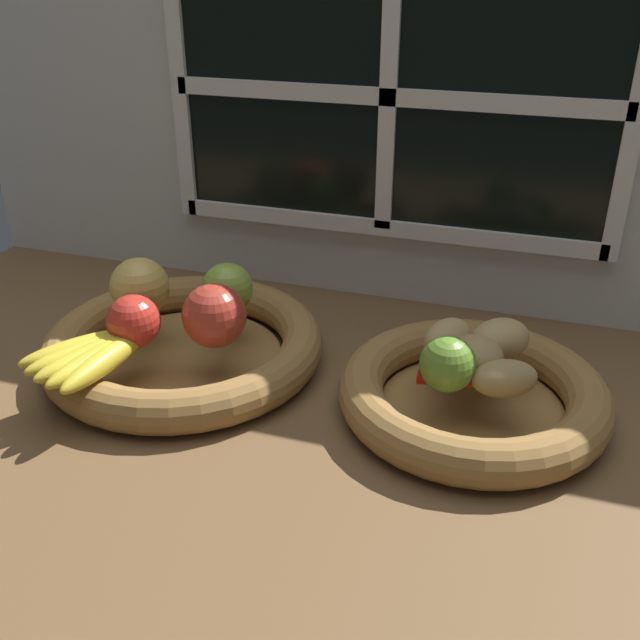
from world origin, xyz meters
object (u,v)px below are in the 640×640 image
at_px(apple_red_right, 214,316).
at_px(potato_back, 500,339).
at_px(apple_red_front, 134,321).
at_px(apple_green_back, 227,288).
at_px(potato_large, 477,356).
at_px(banana_bunch_front, 96,353).
at_px(apple_golden_left, 140,287).
at_px(potato_small, 504,378).
at_px(fruit_bowl_right, 472,394).
at_px(lime_near, 448,364).
at_px(potato_oblong, 447,339).
at_px(chili_pepper, 469,383).
at_px(fruit_bowl_left, 184,346).

xyz_separation_m(apple_red_right, potato_back, (0.34, 0.08, -0.02)).
xyz_separation_m(apple_red_right, apple_red_front, (-0.09, -0.03, -0.01)).
height_order(apple_green_back, potato_large, apple_green_back).
xyz_separation_m(apple_green_back, banana_bunch_front, (-0.09, -0.17, -0.02)).
relative_size(apple_red_front, banana_bunch_front, 0.39).
bearing_deg(banana_bunch_front, apple_red_front, 68.88).
distance_m(apple_golden_left, potato_small, 0.48).
relative_size(fruit_bowl_right, lime_near, 5.04).
height_order(banana_bunch_front, potato_oblong, potato_oblong).
relative_size(potato_small, chili_pepper, 0.64).
distance_m(fruit_bowl_right, potato_back, 0.07).
bearing_deg(potato_oblong, apple_green_back, 174.41).
distance_m(fruit_bowl_left, potato_oblong, 0.34).
distance_m(apple_green_back, lime_near, 0.33).
height_order(fruit_bowl_left, apple_golden_left, apple_golden_left).
xyz_separation_m(apple_red_front, potato_small, (0.44, 0.03, -0.01)).
relative_size(potato_oblong, chili_pepper, 0.62).
height_order(banana_bunch_front, potato_large, potato_large).
height_order(fruit_bowl_right, apple_red_front, apple_red_front).
distance_m(apple_red_right, apple_golden_left, 0.14).
relative_size(fruit_bowl_left, apple_golden_left, 4.66).
xyz_separation_m(banana_bunch_front, chili_pepper, (0.43, 0.08, -0.01)).
xyz_separation_m(fruit_bowl_left, apple_red_right, (0.06, -0.03, 0.07)).
bearing_deg(apple_green_back, potato_oblong, -5.59).
bearing_deg(potato_large, potato_back, 65.56).
distance_m(apple_golden_left, chili_pepper, 0.45).
bearing_deg(potato_small, chili_pepper, -176.78).
relative_size(banana_bunch_front, potato_back, 2.20).
relative_size(apple_green_back, potato_oblong, 0.96).
xyz_separation_m(fruit_bowl_right, apple_red_right, (-0.32, -0.03, 0.07)).
xyz_separation_m(fruit_bowl_left, potato_back, (0.40, 0.05, 0.05)).
bearing_deg(potato_small, apple_red_right, 179.02).
xyz_separation_m(apple_red_right, potato_large, (0.32, 0.03, -0.02)).
bearing_deg(apple_green_back, apple_red_right, -75.41).
distance_m(banana_bunch_front, chili_pepper, 0.43).
bearing_deg(potato_oblong, potato_large, -37.87).
bearing_deg(potato_back, potato_large, -114.44).
xyz_separation_m(potato_small, potato_large, (-0.03, 0.03, 0.00)).
relative_size(fruit_bowl_left, apple_red_right, 4.61).
bearing_deg(apple_green_back, fruit_bowl_right, -9.95).
distance_m(apple_green_back, potato_oblong, 0.30).
height_order(fruit_bowl_left, apple_red_front, apple_red_front).
distance_m(apple_red_front, potato_large, 0.41).
bearing_deg(potato_small, potato_oblong, 138.58).
xyz_separation_m(apple_green_back, apple_golden_left, (-0.11, -0.04, 0.00)).
distance_m(potato_oblong, potato_back, 0.06).
relative_size(apple_red_right, potato_small, 1.07).
distance_m(apple_red_front, potato_oblong, 0.38).
bearing_deg(banana_bunch_front, lime_near, 10.38).
bearing_deg(apple_red_front, fruit_bowl_left, 63.29).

